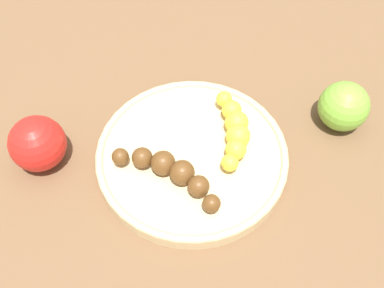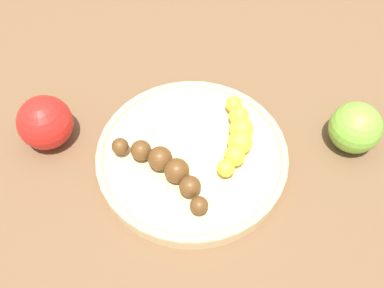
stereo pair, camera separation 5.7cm
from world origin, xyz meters
name	(u,v)px [view 1 (the left image)]	position (x,y,z in m)	size (l,w,h in m)	color
ground_plane	(192,161)	(0.00, 0.00, 0.00)	(2.40, 2.40, 0.00)	brown
fruit_bowl	(192,155)	(0.00, 0.00, 0.01)	(0.25, 0.25, 0.02)	#D1B784
banana_yellow	(234,129)	(-0.02, -0.06, 0.03)	(0.09, 0.10, 0.03)	yellow
banana_overripe	(170,171)	(-0.01, 0.05, 0.03)	(0.15, 0.06, 0.03)	#593819
apple_green	(344,106)	(-0.11, -0.18, 0.03)	(0.07, 0.07, 0.07)	#72B238
apple_red	(38,144)	(0.14, 0.13, 0.04)	(0.07, 0.07, 0.07)	red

